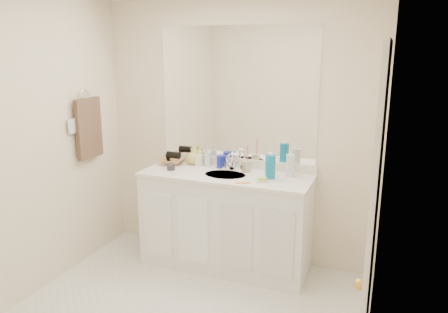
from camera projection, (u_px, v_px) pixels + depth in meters
wall_back at (237, 133)px, 4.04m from camera, size 2.60×0.02×2.40m
wall_front at (10, 250)px, 1.68m from camera, size 2.60×0.02×2.40m
wall_left at (19, 151)px, 3.32m from camera, size 0.02×2.60×2.40m
wall_right at (379, 190)px, 2.40m from camera, size 0.02×2.60×2.40m
vanity_cabinet at (226, 222)px, 3.97m from camera, size 1.50×0.55×0.85m
countertop at (226, 175)px, 3.87m from camera, size 1.52×0.57×0.03m
backsplash at (236, 163)px, 4.09m from camera, size 1.52×0.03×0.08m
sink_basin at (225, 176)px, 3.85m from camera, size 0.37×0.37×0.02m
faucet at (232, 164)px, 4.00m from camera, size 0.02×0.02×0.11m
mirror at (237, 94)px, 3.94m from camera, size 1.48×0.01×1.20m
blue_mug at (221, 161)px, 4.06m from camera, size 0.09×0.09×0.12m
tan_cup at (246, 166)px, 3.91m from camera, size 0.08×0.08×0.10m
toothbrush at (248, 156)px, 3.89m from camera, size 0.02×0.04×0.19m
mouthwash_bottle at (270, 166)px, 3.71m from camera, size 0.09×0.09×0.21m
clear_pump_bottle at (290, 165)px, 3.77m from camera, size 0.09×0.09×0.19m
soap_dish at (262, 181)px, 3.63m from camera, size 0.13×0.11×0.01m
green_soap at (262, 179)px, 3.63m from camera, size 0.07×0.06×0.03m
orange_comb at (243, 183)px, 3.60m from camera, size 0.13×0.07×0.01m
dark_jar at (171, 167)px, 3.99m from camera, size 0.09×0.09×0.05m
soap_bottle_white at (208, 157)px, 4.11m from camera, size 0.08×0.08×0.17m
soap_bottle_cream at (199, 158)px, 4.13m from camera, size 0.07×0.07×0.15m
soap_bottle_yellow at (193, 156)px, 4.17m from camera, size 0.16×0.16×0.16m
wicker_basket at (172, 161)px, 4.19m from camera, size 0.27×0.27×0.06m
hair_dryer at (173, 155)px, 4.17m from camera, size 0.13×0.07×0.07m
towel_ring at (85, 95)px, 3.93m from camera, size 0.01×0.11×0.11m
hand_towel at (89, 128)px, 3.99m from camera, size 0.04×0.32×0.55m
switch_plate at (72, 126)px, 3.81m from camera, size 0.01×0.08×0.13m
door at (371, 245)px, 2.18m from camera, size 0.02×0.82×2.00m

